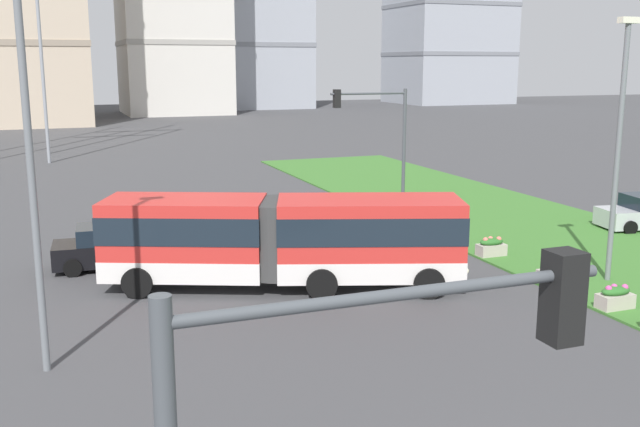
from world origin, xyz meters
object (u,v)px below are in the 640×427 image
Objects in this scene: streetlight_median at (619,141)px; streetlight_left at (29,146)px; flower_planter_5 at (491,247)px; car_black_sedan at (115,247)px; traffic_light_far_right at (381,133)px; articulated_bus at (283,239)px; flower_planter_4 at (554,272)px; flower_planter_3 at (615,297)px.

streetlight_left is at bearing -176.85° from streetlight_median.
flower_planter_5 is at bearing 114.60° from streetlight_median.
flower_planter_5 is at bearing 17.68° from streetlight_left.
car_black_sedan is 0.45× the size of streetlight_left.
articulated_bus is at bearing -133.45° from traffic_light_far_right.
flower_planter_3 is at bearing -90.00° from flower_planter_4.
car_black_sedan is 15.60m from flower_planter_4.
streetlight_left is 18.07m from streetlight_median.
flower_planter_5 is 6.35m from streetlight_median.
flower_planter_4 is 4.82m from streetlight_median.
flower_planter_3 is 13.90m from traffic_light_far_right.
streetlight_left is 1.15× the size of streetlight_median.
traffic_light_far_right reaches higher than car_black_sedan.
streetlight_median reaches higher than traffic_light_far_right.
flower_planter_5 is (8.64, 0.77, -1.23)m from articulated_bus.
articulated_bus is 1.18× the size of streetlight_left.
flower_planter_5 is 7.88m from traffic_light_far_right.
flower_planter_3 is 2.84m from flower_planter_4.
car_black_sedan is at bearing -166.39° from traffic_light_far_right.
streetlight_median is (1.90, 2.42, 4.41)m from flower_planter_3.
flower_planter_3 is at bearing -33.88° from articulated_bus.
traffic_light_far_right reaches higher than flower_planter_4.
streetlight_left is at bearing -162.32° from flower_planter_5.
flower_planter_5 is 0.13× the size of streetlight_median.
traffic_light_far_right is at bearing 13.61° from car_black_sedan.
streetlight_left is (-7.49, -4.37, 3.84)m from articulated_bus.
flower_planter_3 is (13.67, -10.34, -0.33)m from car_black_sedan.
traffic_light_far_right is (7.08, 7.47, 2.60)m from articulated_bus.
articulated_bus is 10.48m from flower_planter_3.
articulated_bus is at bearing 162.22° from streetlight_median.
flower_planter_4 and flower_planter_5 have the same top height.
flower_planter_4 is at bearing 90.00° from flower_planter_3.
streetlight_median is at bearing 51.89° from flower_planter_3.
flower_planter_5 is at bearing 90.00° from flower_planter_3.
traffic_light_far_right is 18.81m from streetlight_left.
flower_planter_3 is at bearing -5.06° from streetlight_left.
car_black_sedan is 14.19m from flower_planter_5.
flower_planter_4 is 0.11× the size of streetlight_left.
flower_planter_3 is 0.18× the size of traffic_light_far_right.
traffic_light_far_right is at bearing 103.15° from flower_planter_5.
streetlight_left is at bearing 174.94° from flower_planter_3.
flower_planter_5 is (13.67, -3.77, -0.33)m from car_black_sedan.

